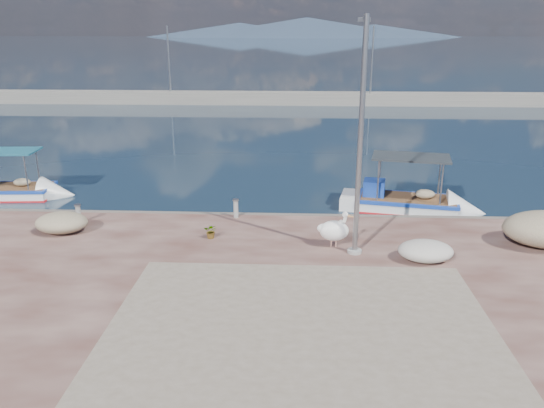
{
  "coord_description": "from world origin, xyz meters",
  "views": [
    {
      "loc": [
        0.85,
        -13.73,
        7.06
      ],
      "look_at": [
        0.0,
        3.8,
        1.3
      ],
      "focal_mm": 35.0,
      "sensor_mm": 36.0,
      "label": 1
    }
  ],
  "objects": [
    {
      "name": "breakwater",
      "position": [
        -0.0,
        40.0,
        0.6
      ],
      "size": [
        120.0,
        2.2,
        7.5
      ],
      "color": "gray",
      "rests_on": "ground"
    },
    {
      "name": "potted_plant",
      "position": [
        -1.95,
        2.51,
        0.75
      ],
      "size": [
        0.48,
        0.43,
        0.5
      ],
      "primitive_type": "imported",
      "rotation": [
        0.0,
        0.0,
        -0.09
      ],
      "color": "#33722D",
      "rests_on": "quay"
    },
    {
      "name": "net_pile_d",
      "position": [
        4.72,
        1.04,
        0.81
      ],
      "size": [
        1.63,
        1.23,
        0.61
      ],
      "primitive_type": "ellipsoid",
      "color": "beige",
      "rests_on": "quay"
    },
    {
      "name": "bollard_far",
      "position": [
        -6.91,
        3.75,
        0.88
      ],
      "size": [
        0.23,
        0.23,
        0.7
      ],
      "color": "gray",
      "rests_on": "quay"
    },
    {
      "name": "boat_left",
      "position": [
        -11.95,
        8.18,
        0.19
      ],
      "size": [
        5.24,
        2.07,
        2.47
      ],
      "rotation": [
        0.0,
        0.0,
        0.08
      ],
      "color": "white",
      "rests_on": "ground"
    },
    {
      "name": "pelican",
      "position": [
        2.07,
        1.96,
        1.07
      ],
      "size": [
        1.27,
        0.77,
        1.21
      ],
      "rotation": [
        0.0,
        0.0,
        -0.24
      ],
      "color": "tan",
      "rests_on": "quay"
    },
    {
      "name": "bollard_near",
      "position": [
        -1.37,
        4.6,
        0.88
      ],
      "size": [
        0.23,
        0.23,
        0.7
      ],
      "color": "gray",
      "rests_on": "quay"
    },
    {
      "name": "boat_right",
      "position": [
        5.36,
        7.25,
        0.21
      ],
      "size": [
        5.76,
        2.82,
        2.66
      ],
      "rotation": [
        0.0,
        0.0,
        -0.19
      ],
      "color": "white",
      "rests_on": "ground"
    },
    {
      "name": "net_pile_b",
      "position": [
        -7.13,
        2.81,
        0.84
      ],
      "size": [
        1.76,
        1.37,
        0.68
      ],
      "primitive_type": "ellipsoid",
      "color": "#BAAB8A",
      "rests_on": "quay"
    },
    {
      "name": "mountains",
      "position": [
        4.39,
        650.0,
        9.51
      ],
      "size": [
        370.0,
        280.0,
        22.0
      ],
      "color": "#28384C",
      "rests_on": "ground"
    },
    {
      "name": "quay_patch",
      "position": [
        1.0,
        -3.0,
        0.5
      ],
      "size": [
        9.0,
        7.0,
        0.01
      ],
      "primitive_type": "cube",
      "color": "gray",
      "rests_on": "quay"
    },
    {
      "name": "ground",
      "position": [
        0.0,
        0.0,
        0.0
      ],
      "size": [
        1400.0,
        1400.0,
        0.0
      ],
      "primitive_type": "plane",
      "color": "#162635",
      "rests_on": "ground"
    },
    {
      "name": "lamp_post",
      "position": [
        2.67,
        1.54,
        3.8
      ],
      "size": [
        0.44,
        0.96,
        7.0
      ],
      "color": "gray",
      "rests_on": "quay"
    }
  ]
}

